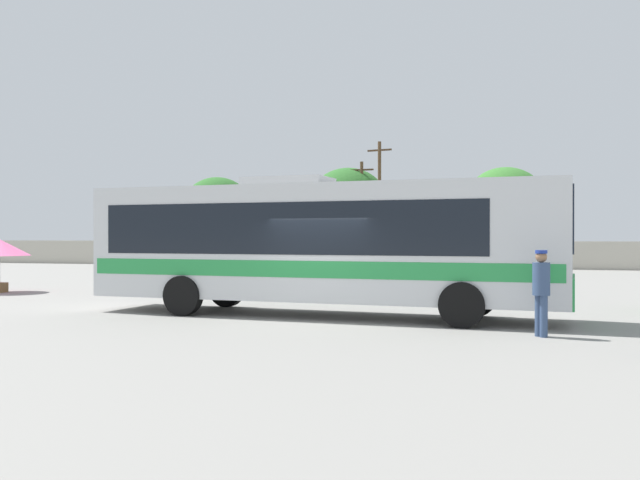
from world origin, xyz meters
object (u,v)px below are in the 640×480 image
Objects in this scene: attendant_by_bus_door at (541,287)px; roadside_tree_midleft at (348,201)px; parked_car_leftmost_silver at (261,257)px; utility_pole_near at (362,211)px; parked_car_third_silver at (436,258)px; parked_car_second_black at (344,257)px; roadside_tree_midright at (505,200)px; coach_bus_silver_green at (316,242)px; utility_pole_far at (379,201)px; roadside_tree_left at (217,206)px.

attendant_by_bus_door is 38.70m from roadside_tree_midleft.
utility_pole_near is at bearing 56.77° from parked_car_leftmost_silver.
parked_car_second_black is at bearing -172.79° from parked_car_third_silver.
attendant_by_bus_door is 35.30m from roadside_tree_midright.
parked_car_third_silver is (0.29, 25.62, -1.16)m from coach_bus_silver_green.
coach_bus_silver_green is 1.44× the size of utility_pole_far.
utility_pole_near is (-11.41, 35.19, 2.94)m from attendant_by_bus_door.
utility_pole_near reaches higher than roadside_tree_midright.
attendant_by_bus_door reaches higher than parked_car_second_black.
utility_pole_far reaches higher than coach_bus_silver_green.
parked_car_second_black is (-5.31, 24.91, -1.12)m from coach_bus_silver_green.
roadside_tree_left reaches higher than coach_bus_silver_green.
coach_bus_silver_green is 36.09m from roadside_tree_left.
utility_pole_far reaches higher than roadside_tree_midleft.
parked_car_leftmost_silver is at bearing -112.80° from roadside_tree_midleft.
roadside_tree_left is at bearing -175.22° from utility_pole_near.
parked_car_leftmost_silver is at bearing -177.06° from parked_car_third_silver.
parked_car_leftmost_silver is 0.67× the size of roadside_tree_midright.
parked_car_second_black is 5.64m from parked_car_third_silver.
parked_car_leftmost_silver is 10.37m from roadside_tree_midleft.
roadside_tree_midright is at bearing 92.02° from attendant_by_bus_door.
roadside_tree_midright is (4.28, 32.60, 2.64)m from coach_bus_silver_green.
coach_bus_silver_green is at bearing -78.00° from roadside_tree_midleft.
utility_pole_far is at bearing 79.19° from parked_car_second_black.
roadside_tree_left is at bearing 118.07° from coach_bus_silver_green.
roadside_tree_left is 0.91× the size of roadside_tree_midleft.
utility_pole_far is at bearing -49.06° from utility_pole_near.
parked_car_third_silver is 9.93m from utility_pole_near.
roadside_tree_midright is (10.17, -0.09, 0.61)m from utility_pole_near.
parked_car_third_silver is at bearing -48.87° from utility_pole_near.
utility_pole_far reaches higher than roadside_tree_midright.
attendant_by_bus_door is 28.60m from parked_car_third_silver.
coach_bus_silver_green is at bearing -82.23° from utility_pole_far.
parked_car_third_silver is (5.60, 0.71, -0.04)m from parked_car_second_black.
parked_car_second_black is at bearing 102.03° from coach_bus_silver_green.
roadside_tree_left is (-11.05, -0.92, 0.47)m from utility_pole_near.
roadside_tree_left is at bearing 175.37° from utility_pole_far.
attendant_by_bus_door is at bearing -68.45° from parked_car_second_black.
roadside_tree_midright is at bearing 26.47° from parked_car_leftmost_silver.
utility_pole_near is at bearing 4.78° from roadside_tree_left.
roadside_tree_midleft is at bearing 101.93° from parked_car_second_black.
attendant_by_bus_door is at bearing -87.98° from roadside_tree_midright.
roadside_tree_midleft reaches higher than parked_car_third_silver.
utility_pole_far reaches higher than utility_pole_near.
roadside_tree_left is at bearing 149.46° from parked_car_second_black.
roadside_tree_midleft is (-1.31, 1.17, 0.80)m from utility_pole_near.
coach_bus_silver_green is 2.70× the size of parked_car_leftmost_silver.
parked_car_second_black is 7.01m from utility_pole_far.
utility_pole_near reaches higher than roadside_tree_midleft.
parked_car_third_silver is at bearing 89.35° from coach_bus_silver_green.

